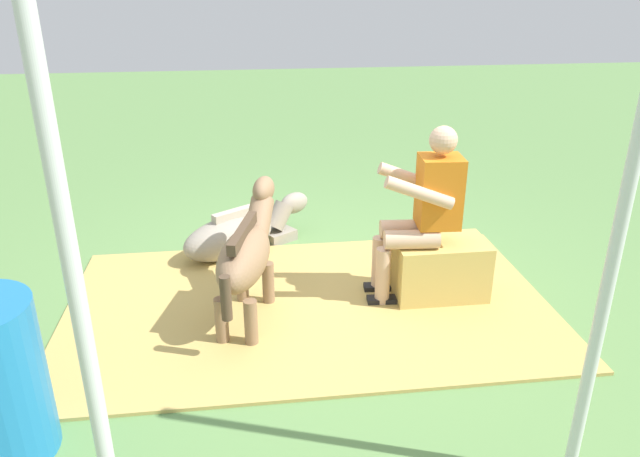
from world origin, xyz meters
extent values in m
plane|color=#608C4C|center=(0.00, 0.00, 0.00)|extent=(24.00, 24.00, 0.00)
cube|color=tan|center=(0.12, 0.30, 0.01)|extent=(3.59, 2.17, 0.02)
cube|color=tan|center=(-0.88, 0.26, 0.23)|extent=(0.69, 0.42, 0.46)
cylinder|color=#D8AD8C|center=(-0.63, 0.35, 0.53)|extent=(0.41, 0.17, 0.14)
cylinder|color=#D8AD8C|center=(-0.43, 0.33, 0.23)|extent=(0.11, 0.11, 0.46)
cube|color=black|center=(-0.43, 0.33, 0.03)|extent=(0.23, 0.12, 0.06)
cylinder|color=#D8AD8C|center=(-0.64, 0.15, 0.53)|extent=(0.41, 0.17, 0.14)
cylinder|color=#D8AD8C|center=(-0.44, 0.13, 0.23)|extent=(0.11, 0.11, 0.46)
cube|color=black|center=(-0.44, 0.13, 0.03)|extent=(0.23, 0.12, 0.06)
cube|color=orange|center=(-0.83, 0.26, 0.86)|extent=(0.32, 0.30, 0.52)
cylinder|color=#D8AD8C|center=(-0.64, 0.41, 0.91)|extent=(0.51, 0.13, 0.26)
cylinder|color=#D8AD8C|center=(-0.67, 0.09, 0.91)|extent=(0.51, 0.13, 0.26)
sphere|color=#D8AD8C|center=(-0.83, 0.26, 1.24)|extent=(0.20, 0.20, 0.20)
ellipsoid|color=#8C6B4C|center=(0.59, 0.46, 0.51)|extent=(0.52, 0.89, 0.34)
cylinder|color=#8C6B4C|center=(0.61, 0.16, 0.17)|extent=(0.09, 0.09, 0.34)
cylinder|color=#8C6B4C|center=(0.42, 0.21, 0.17)|extent=(0.09, 0.09, 0.34)
cylinder|color=#8C6B4C|center=(0.75, 0.71, 0.17)|extent=(0.09, 0.09, 0.34)
cylinder|color=#8C6B4C|center=(0.56, 0.76, 0.17)|extent=(0.09, 0.09, 0.34)
cylinder|color=#8C6B4C|center=(0.46, -0.02, 0.61)|extent=(0.27, 0.40, 0.33)
ellipsoid|color=#8C6B4C|center=(0.41, -0.20, 0.77)|extent=(0.24, 0.35, 0.20)
cube|color=#4D3A2A|center=(0.59, 0.46, 0.70)|extent=(0.21, 0.60, 0.08)
cylinder|color=#4D3A2A|center=(0.70, 0.91, 0.46)|extent=(0.07, 0.07, 0.30)
ellipsoid|color=gray|center=(0.72, -0.67, 0.18)|extent=(0.95, 0.82, 0.36)
cube|color=gray|center=(0.27, -0.97, 0.05)|extent=(0.37, 0.36, 0.10)
cylinder|color=gray|center=(0.25, -0.98, 0.24)|extent=(0.34, 0.31, 0.30)
ellipsoid|color=gray|center=(0.10, -1.08, 0.32)|extent=(0.34, 0.30, 0.20)
cube|color=#B5A999|center=(0.65, -0.72, 0.38)|extent=(0.41, 0.31, 0.08)
cylinder|color=#268C3F|center=(-1.29, -0.23, 0.09)|extent=(0.07, 0.07, 0.19)
cone|color=#268C3F|center=(-1.29, -0.23, 0.22)|extent=(0.06, 0.06, 0.06)
cylinder|color=silver|center=(-0.97, 2.12, 1.29)|extent=(0.06, 0.06, 2.57)
cylinder|color=silver|center=(1.10, 2.45, 1.29)|extent=(0.06, 0.06, 2.57)
camera|label=1|loc=(0.55, 4.22, 2.31)|focal=33.80mm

